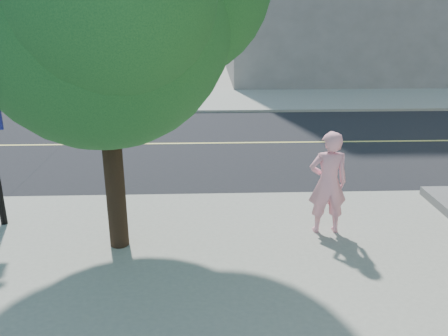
{
  "coord_description": "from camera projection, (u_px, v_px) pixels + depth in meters",
  "views": [
    {
      "loc": [
        3.59,
        -9.67,
        4.11
      ],
      "look_at": [
        3.9,
        -1.62,
        1.3
      ],
      "focal_mm": 36.82,
      "sensor_mm": 36.0,
      "label": 1
    }
  ],
  "objects": [
    {
      "name": "road_ew",
      "position": [
        94.0,
        145.0,
        14.59
      ],
      "size": [
        140.0,
        9.0,
        0.01
      ],
      "primitive_type": "cube",
      "color": "black",
      "rests_on": "ground"
    },
    {
      "name": "ground",
      "position": [
        49.0,
        201.0,
        10.35
      ],
      "size": [
        140.0,
        140.0,
        0.0
      ],
      "primitive_type": "plane",
      "color": "black",
      "rests_on": "ground"
    },
    {
      "name": "man_on_phone",
      "position": [
        328.0,
        183.0,
        8.37
      ],
      "size": [
        0.71,
        0.47,
        1.95
      ],
      "primitive_type": "imported",
      "rotation": [
        0.0,
        0.0,
        3.14
      ],
      "color": "pink",
      "rests_on": "sidewalk_se"
    },
    {
      "name": "sidewalk_ne",
      "position": [
        352.0,
        71.0,
        31.1
      ],
      "size": [
        29.0,
        25.0,
        0.12
      ],
      "primitive_type": "cube",
      "color": "gray",
      "rests_on": "ground"
    }
  ]
}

